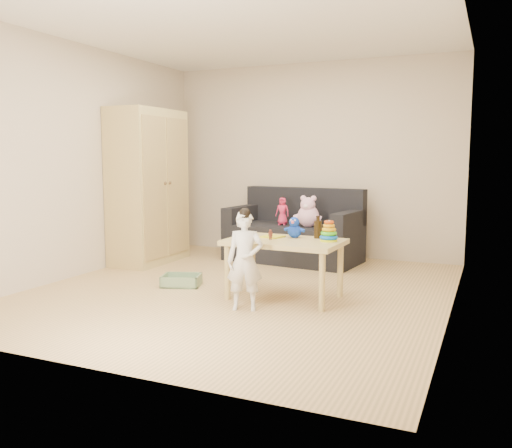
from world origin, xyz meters
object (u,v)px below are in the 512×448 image
at_px(sofa, 293,243).
at_px(wardrobe, 148,187).
at_px(play_table, 284,269).
at_px(toddler, 245,262).

bearing_deg(sofa, wardrobe, -148.05).
relative_size(wardrobe, sofa, 1.15).
bearing_deg(play_table, toddler, -108.83).
bearing_deg(toddler, sofa, 80.20).
distance_m(play_table, toddler, 0.56).
distance_m(sofa, toddler, 2.35).
xyz_separation_m(play_table, toddler, (-0.17, -0.51, 0.14)).
distance_m(wardrobe, toddler, 2.61).
height_order(wardrobe, sofa, wardrobe).
relative_size(play_table, toddler, 1.26).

